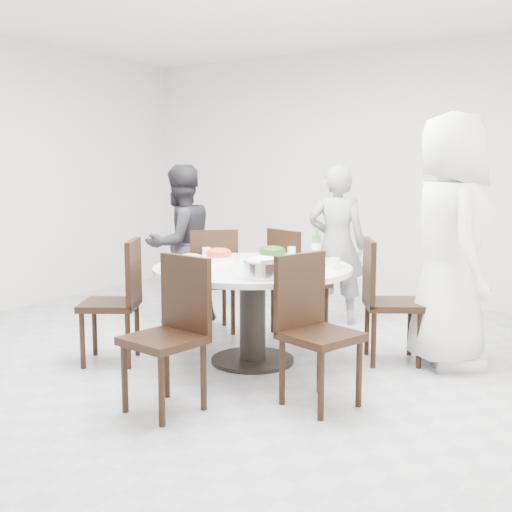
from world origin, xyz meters
The scene contains 22 objects.
floor centered at (0.00, 0.00, 0.00)m, with size 6.00×6.00×0.01m, color #ABAAAF.
wall_back centered at (0.00, 3.00, 1.40)m, with size 6.00×0.01×2.80m, color silver.
dining_table centered at (0.14, 0.19, 0.38)m, with size 1.50×1.50×0.75m, color white.
chair_ne centered at (1.05, 0.77, 0.47)m, with size 0.42×0.42×0.95m, color black.
chair_n centered at (0.04, 1.15, 0.47)m, with size 0.42×0.42×0.95m, color black.
chair_nw centered at (-0.68, 0.77, 0.47)m, with size 0.42×0.42×0.95m, color black.
chair_sw centered at (-0.79, -0.38, 0.47)m, with size 0.42×0.42×0.95m, color black.
chair_s centered at (0.20, -0.94, 0.47)m, with size 0.42×0.42×0.95m, color black.
chair_se centered at (0.98, -0.36, 0.47)m, with size 0.42×0.42×0.95m, color black.
diner_right centered at (1.42, 0.92, 0.95)m, with size 0.93×0.60×1.89m, color silver.
diner_middle centered at (0.16, 1.68, 0.76)m, with size 0.55×0.36×1.51m, color black.
diner_left centered at (-1.13, 0.92, 0.76)m, with size 0.74×0.57×1.51m, color black.
dish_greens centered at (0.03, 0.67, 0.79)m, with size 0.27×0.27×0.07m, color white.
dish_pale centered at (0.49, 0.47, 0.78)m, with size 0.24×0.24×0.07m, color white.
dish_orange centered at (-0.28, 0.34, 0.78)m, with size 0.26×0.26×0.07m, color white.
dish_redbrown centered at (0.57, 0.02, 0.78)m, with size 0.26×0.26×0.06m, color white.
dish_tofu centered at (-0.27, -0.05, 0.78)m, with size 0.25×0.25×0.06m, color white.
rice_bowl centered at (0.47, -0.22, 0.81)m, with size 0.26×0.26×0.11m, color silver.
soup_bowl centered at (-0.20, -0.27, 0.79)m, with size 0.26×0.26×0.08m, color white.
beverage_bottle centered at (0.41, 0.73, 0.88)m, with size 0.07×0.07×0.25m, color #347C31.
tea_cups centered at (0.12, 0.80, 0.79)m, with size 0.07×0.07×0.08m, color white.
chopsticks centered at (0.12, 0.87, 0.76)m, with size 0.24×0.04×0.01m, color tan, non-canonical shape.
Camera 1 is at (2.66, -3.88, 1.50)m, focal length 45.00 mm.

